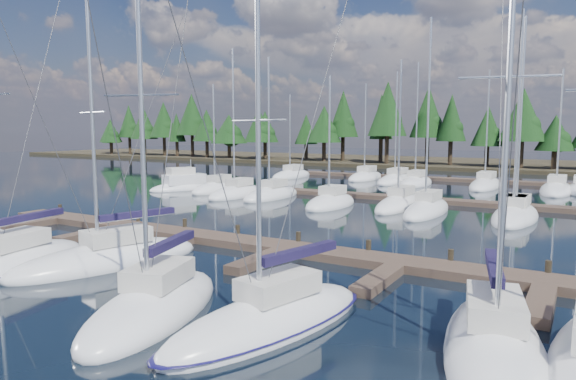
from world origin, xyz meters
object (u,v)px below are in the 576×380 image
Objects in this scene: front_sailboat_5 at (494,348)px; front_sailboat_3 at (154,307)px; front_sailboat_2 at (109,259)px; motor_yacht_left at (184,186)px; front_sailboat_4 at (270,320)px; main_dock at (283,251)px; front_sailboat_1 at (8,264)px.

front_sailboat_3 is at bearing -167.70° from front_sailboat_5.
front_sailboat_2 reaches higher than motor_yacht_left.
main_dock is at bearing 118.58° from front_sailboat_4.
main_dock is 3.26× the size of front_sailboat_3.
front_sailboat_2 is 1.08× the size of front_sailboat_4.
front_sailboat_2 is 17.31m from front_sailboat_5.
front_sailboat_2 is at bearing -54.81° from motor_yacht_left.
front_sailboat_5 reaches higher than main_dock.
front_sailboat_2 is 30.59m from motor_yacht_left.
front_sailboat_5 is (11.22, -7.24, 0.09)m from main_dock.
motor_yacht_left is at bearing 142.88° from front_sailboat_5.
front_sailboat_5 is (20.46, 1.56, 0.01)m from front_sailboat_1.
motor_yacht_left is at bearing 141.01° from main_dock.
front_sailboat_4 is at bearing -14.37° from front_sailboat_2.
front_sailboat_4 is 1.47× the size of motor_yacht_left.
motor_yacht_left is at bearing 130.19° from front_sailboat_3.
front_sailboat_1 is 13.93m from front_sailboat_4.
front_sailboat_4 is (13.92, 0.21, -0.01)m from front_sailboat_1.
motor_yacht_left is at bearing 117.29° from front_sailboat_1.
main_dock is 3.16× the size of front_sailboat_5.
front_sailboat_4 is 6.68m from front_sailboat_5.
front_sailboat_3 is 0.97× the size of front_sailboat_5.
front_sailboat_4 reaches higher than main_dock.
front_sailboat_5 is at bearing 12.30° from front_sailboat_3.
front_sailboat_4 is (4.09, 0.97, -0.01)m from front_sailboat_3.
front_sailboat_1 is at bearing -62.71° from motor_yacht_left.
front_sailboat_4 is at bearing -168.35° from front_sailboat_5.
front_sailboat_5 reaches higher than front_sailboat_3.
motor_yacht_left is at bearing 125.19° from front_sailboat_2.
front_sailboat_5 is at bearing 4.36° from front_sailboat_1.
front_sailboat_2 is 0.93× the size of front_sailboat_5.
front_sailboat_1 is (-9.25, -8.80, 0.08)m from main_dock.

